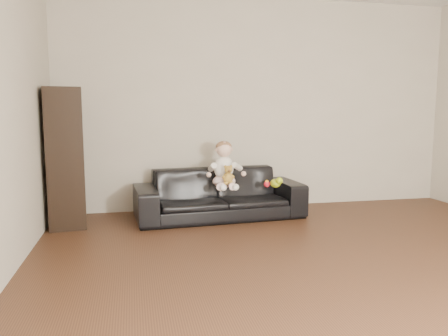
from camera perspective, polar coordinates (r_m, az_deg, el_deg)
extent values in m
plane|color=#442818|center=(3.27, 19.14, -14.84)|extent=(5.50, 5.50, 0.00)
plane|color=#B7AD99|center=(5.57, 4.89, 8.27)|extent=(5.00, 0.00, 5.00)
imported|color=black|center=(5.01, -0.64, -3.37)|extent=(1.95, 0.88, 0.55)
cube|color=black|center=(4.87, -20.05, 1.23)|extent=(0.43, 0.55, 1.46)
cube|color=silver|center=(4.84, -19.98, 5.09)|extent=(0.21, 0.27, 0.28)
ellipsoid|color=silver|center=(4.91, 0.00, -1.73)|extent=(0.32, 0.29, 0.14)
ellipsoid|color=white|center=(4.90, -0.04, 0.04)|extent=(0.27, 0.24, 0.27)
sphere|color=beige|center=(4.86, 0.00, 2.48)|extent=(0.22, 0.22, 0.18)
ellipsoid|color=#8C603F|center=(4.87, -0.03, 2.81)|extent=(0.22, 0.22, 0.13)
cylinder|color=silver|center=(4.74, -0.22, -2.33)|extent=(0.14, 0.23, 0.09)
cylinder|color=silver|center=(4.76, 1.05, -2.29)|extent=(0.14, 0.23, 0.09)
sphere|color=white|center=(4.62, -0.07, -2.57)|extent=(0.09, 0.09, 0.07)
sphere|color=white|center=(4.65, 1.50, -2.51)|extent=(0.09, 0.09, 0.07)
cylinder|color=white|center=(4.81, -1.53, 0.10)|extent=(0.12, 0.20, 0.12)
cylinder|color=white|center=(4.87, 1.72, 0.19)|extent=(0.12, 0.20, 0.12)
ellipsoid|color=olive|center=(4.74, 0.54, -1.29)|extent=(0.14, 0.13, 0.13)
sphere|color=olive|center=(4.71, 0.57, -0.21)|extent=(0.11, 0.11, 0.08)
sphere|color=olive|center=(4.71, 0.19, 0.18)|extent=(0.04, 0.04, 0.03)
sphere|color=olive|center=(4.72, 0.91, 0.20)|extent=(0.04, 0.04, 0.03)
sphere|color=#593819|center=(4.68, 0.67, -0.38)|extent=(0.04, 0.04, 0.03)
ellipsoid|color=#AAC517|center=(4.93, 6.74, -2.00)|extent=(0.15, 0.17, 0.10)
sphere|color=red|center=(4.94, 5.62, -2.11)|extent=(0.09, 0.09, 0.07)
cylinder|color=#176BB9|center=(5.09, 6.74, -2.16)|extent=(0.11, 0.11, 0.01)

